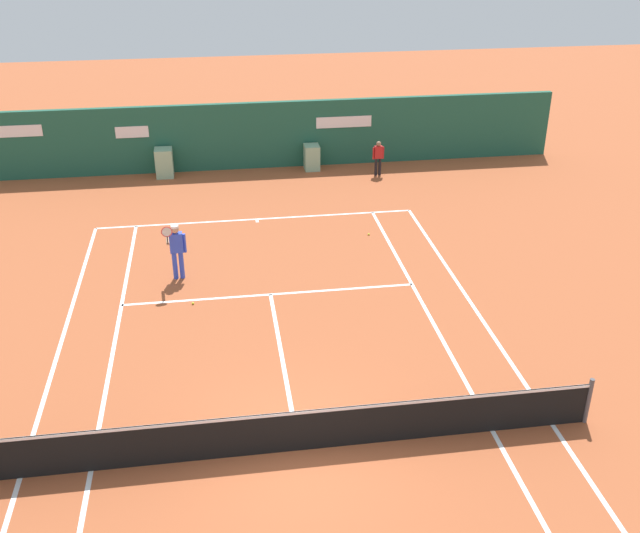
{
  "coord_description": "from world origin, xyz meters",
  "views": [
    {
      "loc": [
        -1.25,
        -11.27,
        9.83
      ],
      "look_at": [
        1.36,
        6.33,
        0.8
      ],
      "focal_mm": 41.31,
      "sensor_mm": 36.0,
      "label": 1
    }
  ],
  "objects_px": {
    "player_on_baseline": "(176,247)",
    "ball_kid_left_post": "(378,156)",
    "tennis_ball_mid_court": "(193,303)",
    "tennis_ball_by_sideline": "(369,234)"
  },
  "relations": [
    {
      "from": "ball_kid_left_post",
      "to": "tennis_ball_mid_court",
      "type": "distance_m",
      "value": 11.66
    },
    {
      "from": "player_on_baseline",
      "to": "tennis_ball_mid_court",
      "type": "xyz_separation_m",
      "value": [
        0.39,
        -1.58,
        -0.96
      ]
    },
    {
      "from": "player_on_baseline",
      "to": "tennis_ball_by_sideline",
      "type": "relative_size",
      "value": 27.47
    },
    {
      "from": "tennis_ball_mid_court",
      "to": "tennis_ball_by_sideline",
      "type": "relative_size",
      "value": 1.0
    },
    {
      "from": "ball_kid_left_post",
      "to": "player_on_baseline",
      "type": "bearing_deg",
      "value": 43.12
    },
    {
      "from": "ball_kid_left_post",
      "to": "tennis_ball_by_sideline",
      "type": "relative_size",
      "value": 20.07
    },
    {
      "from": "tennis_ball_mid_court",
      "to": "ball_kid_left_post",
      "type": "bearing_deg",
      "value": 52.43
    },
    {
      "from": "tennis_ball_mid_court",
      "to": "tennis_ball_by_sideline",
      "type": "xyz_separation_m",
      "value": [
        5.59,
        3.7,
        0.0
      ]
    },
    {
      "from": "player_on_baseline",
      "to": "ball_kid_left_post",
      "type": "bearing_deg",
      "value": -139.04
    },
    {
      "from": "player_on_baseline",
      "to": "ball_kid_left_post",
      "type": "relative_size",
      "value": 1.37
    }
  ]
}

